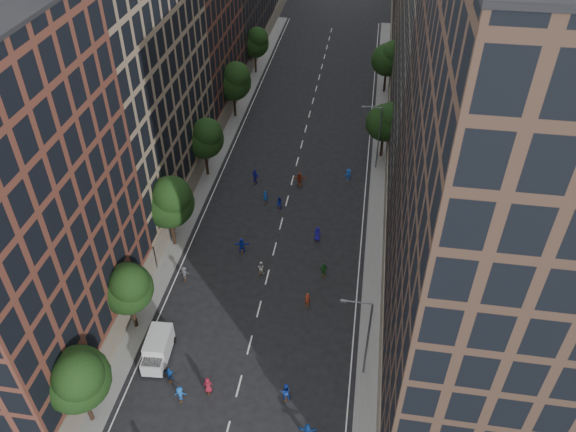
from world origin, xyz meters
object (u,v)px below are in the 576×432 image
Objects in this scene: streetlamp_near at (365,335)px; cargo_van at (158,349)px; skater_2 at (285,392)px; streetlamp_far at (378,134)px.

streetlamp_near is 18.63m from cargo_van.
streetlamp_near reaches higher than skater_2.
cargo_van is at bearing -118.01° from streetlamp_far.
skater_2 is at bearing -99.61° from streetlamp_far.
streetlamp_far is 5.01× the size of skater_2.
skater_2 is (-6.19, -36.54, -4.26)m from streetlamp_far.
skater_2 is at bearing -15.03° from cargo_van.
streetlamp_near is 33.00m from streetlamp_far.
cargo_van is 2.55× the size of skater_2.
skater_2 is (11.99, -2.37, -0.35)m from cargo_van.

